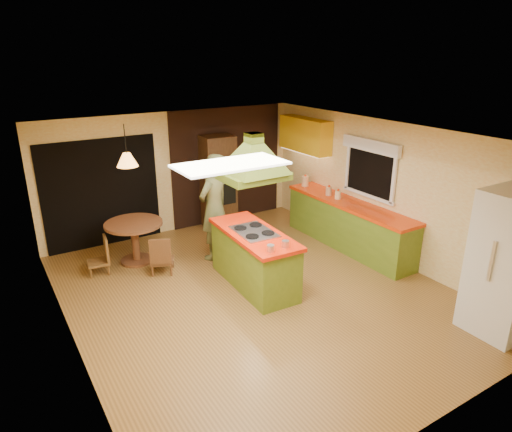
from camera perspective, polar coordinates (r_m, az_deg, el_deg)
ground at (r=7.38m, az=0.19°, el=-9.55°), size 6.50×6.50×0.00m
room_walls at (r=6.85m, az=0.20°, el=-0.42°), size 5.50×6.50×6.50m
ceiling_plane at (r=6.51m, az=0.21°, el=9.93°), size 6.50×6.50×0.00m
brick_panel at (r=10.12m, az=-3.59°, el=6.36°), size 2.64×0.03×2.50m
nook_opening at (r=9.24m, az=-18.72°, el=2.68°), size 2.20×0.03×2.10m
right_counter at (r=8.99m, az=11.43°, el=-1.06°), size 0.62×3.05×0.92m
upper_cabinets at (r=9.84m, az=6.14°, el=10.06°), size 0.34×1.40×0.70m
window_right at (r=8.65m, az=14.14°, el=6.96°), size 0.12×1.35×1.06m
fluor_panel at (r=4.96m, az=-3.18°, el=6.46°), size 1.20×0.60×0.03m
kitchen_island at (r=7.41m, az=-0.25°, el=-5.29°), size 0.84×1.90×0.95m
range_hood at (r=6.84m, az=-0.27°, el=8.31°), size 0.98×0.71×0.79m
man at (r=8.24m, az=-5.25°, el=1.08°), size 0.84×0.72×1.95m
refrigerator at (r=6.89m, az=29.05°, el=-5.26°), size 0.82×0.78×1.99m
wall_oven at (r=9.77m, az=-4.76°, el=4.26°), size 0.69×0.64×1.98m
dining_table at (r=8.45m, az=-14.95°, el=-2.22°), size 1.02×1.02×0.77m
chair_left at (r=8.29m, az=-19.21°, el=-4.73°), size 0.40×0.40×0.65m
chair_near at (r=8.02m, az=-11.70°, el=-4.68°), size 0.51×0.51×0.69m
pendant_lamp at (r=8.05m, az=-15.82°, el=6.79°), size 0.41×0.41×0.23m
canister_large at (r=9.73m, az=6.17°, el=4.34°), size 0.19×0.19×0.21m
canister_medium at (r=9.17m, az=9.09°, el=3.09°), size 0.15×0.15×0.17m
canister_small at (r=8.98m, az=10.21°, el=2.62°), size 0.14×0.14×0.16m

